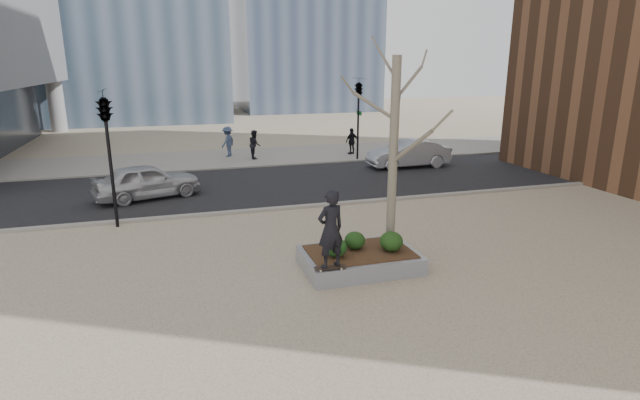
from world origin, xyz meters
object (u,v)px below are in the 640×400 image
object	(u,v)px
skateboard	(330,268)
police_car	(147,181)
skateboarder	(331,229)
planter	(360,260)

from	to	relation	value
skateboard	police_car	bearing A→B (deg)	118.00
skateboarder	police_car	bearing A→B (deg)	-80.72
skateboarder	police_car	distance (m)	10.97
skateboard	skateboarder	world-z (taller)	skateboarder
skateboarder	police_car	size ratio (longest dim) A/B	0.47
skateboard	planter	bearing A→B (deg)	41.96
planter	police_car	distance (m)	10.70
police_car	skateboard	bearing A→B (deg)	-173.11
planter	police_car	size ratio (longest dim) A/B	0.73
skateboard	skateboarder	size ratio (longest dim) A/B	0.40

